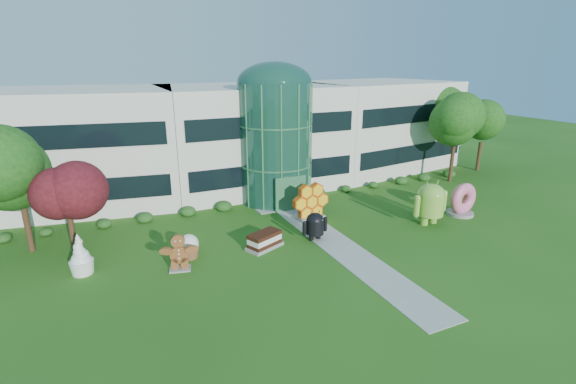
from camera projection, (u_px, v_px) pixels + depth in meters
name	position (u px, v px, depth m)	size (l,w,h in m)	color
ground	(352.00, 256.00, 25.71)	(140.00, 140.00, 0.00)	#215114
building	(251.00, 135.00, 39.90)	(46.00, 15.00, 9.30)	beige
atrium	(275.00, 143.00, 34.62)	(6.00, 6.00, 9.80)	#194738
walkway	(335.00, 243.00, 27.44)	(2.40, 20.00, 0.04)	#9E9E93
tree_red	(68.00, 208.00, 25.13)	(4.00, 4.00, 6.00)	#3F0C14
trees_backdrop	(271.00, 150.00, 35.70)	(52.00, 8.00, 8.40)	#114512
android_green	(431.00, 200.00, 30.21)	(3.17, 2.11, 3.59)	#7DB73A
android_black	(315.00, 224.00, 27.69)	(1.95, 1.31, 2.22)	black
donut	(462.00, 199.00, 32.13)	(2.51, 1.20, 2.61)	#E3568F
gingerbread	(179.00, 252.00, 23.66)	(2.38, 0.92, 2.20)	brown
ice_cream_sandwich	(265.00, 240.00, 26.61)	(2.39, 1.20, 1.07)	black
honeycomb	(311.00, 203.00, 31.44)	(3.17, 1.13, 2.49)	yellow
froyo	(80.00, 254.00, 23.19)	(1.39, 1.39, 2.39)	white
cupcake	(189.00, 246.00, 25.25)	(1.26, 1.26, 1.51)	white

